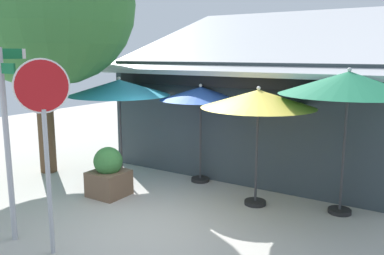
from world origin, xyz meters
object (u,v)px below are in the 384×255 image
Objects in this scene: stop_sign at (44,120)px; sidewalk_planter at (109,174)px; patio_umbrella_mustard_right at (258,100)px; patio_umbrella_royal_blue_center at (201,95)px; patio_umbrella_forest_green_far_right at (349,84)px; patio_umbrella_teal_left at (119,88)px; street_sign_post at (6,128)px.

stop_sign is 2.78× the size of sidewalk_planter.
stop_sign reaches higher than sidewalk_planter.
patio_umbrella_royal_blue_center is at bearing 158.29° from patio_umbrella_mustard_right.
patio_umbrella_forest_green_far_right is (3.32, -0.23, 0.40)m from patio_umbrella_royal_blue_center.
patio_umbrella_mustard_right is 0.87× the size of patio_umbrella_forest_green_far_right.
patio_umbrella_teal_left is at bearing 119.82° from sidewalk_planter.
sidewalk_planter is at bearing -159.36° from patio_umbrella_forest_green_far_right.
patio_umbrella_royal_blue_center is 0.97× the size of patio_umbrella_mustard_right.
patio_umbrella_forest_green_far_right is at bearing 50.01° from stop_sign.
patio_umbrella_forest_green_far_right is at bearing 43.42° from street_sign_post.
stop_sign is at bearing 2.07° from street_sign_post.
stop_sign is at bearing -65.32° from sidewalk_planter.
patio_umbrella_royal_blue_center is 0.84× the size of patio_umbrella_forest_green_far_right.
patio_umbrella_teal_left is at bearing 116.37° from stop_sign.
sidewalk_planter is (-4.48, -1.69, -2.02)m from patio_umbrella_forest_green_far_right.
patio_umbrella_royal_blue_center is at bearing 88.95° from stop_sign.
stop_sign is 3.88m from patio_umbrella_teal_left.
stop_sign is 1.07× the size of patio_umbrella_forest_green_far_right.
sidewalk_planter is at bearing 94.00° from street_sign_post.
stop_sign is at bearing -117.01° from patio_umbrella_mustard_right.
patio_umbrella_royal_blue_center is at bearing 76.99° from street_sign_post.
patio_umbrella_forest_green_far_right is (4.32, 4.09, 0.62)m from street_sign_post.
patio_umbrella_mustard_right is 1.68m from patio_umbrella_forest_green_far_right.
patio_umbrella_mustard_right is at bearing 22.76° from sidewalk_planter.
sidewalk_planter is (-1.16, -1.92, -1.62)m from patio_umbrella_royal_blue_center.
stop_sign is at bearing -91.05° from patio_umbrella_royal_blue_center.
street_sign_post is at bearing -86.00° from sidewalk_planter.
stop_sign reaches higher than patio_umbrella_teal_left.
sidewalk_planter is at bearing -157.24° from patio_umbrella_mustard_right.
street_sign_post is 2.92× the size of sidewalk_planter.
patio_umbrella_royal_blue_center reaches higher than sidewalk_planter.
patio_umbrella_teal_left is at bearing -173.53° from patio_umbrella_forest_green_far_right.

